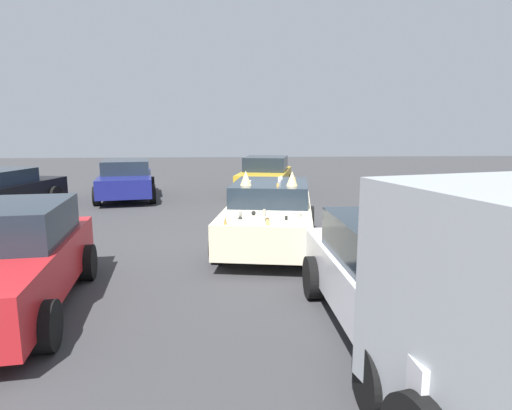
# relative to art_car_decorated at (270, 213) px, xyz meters

# --- Properties ---
(ground_plane) EXTENTS (60.00, 60.00, 0.00)m
(ground_plane) POSITION_rel_art_car_decorated_xyz_m (-0.07, 0.01, -0.71)
(ground_plane) COLOR #38383A
(art_car_decorated) EXTENTS (4.76, 2.60, 1.68)m
(art_car_decorated) POSITION_rel_art_car_decorated_xyz_m (0.00, 0.00, 0.00)
(art_car_decorated) COLOR beige
(art_car_decorated) RESTS_ON ground
(parked_sedan_row_back_far) EXTENTS (4.55, 2.66, 1.47)m
(parked_sedan_row_back_far) POSITION_rel_art_car_decorated_xyz_m (7.50, -0.61, 0.02)
(parked_sedan_row_back_far) COLOR gold
(parked_sedan_row_back_far) RESTS_ON ground
(parked_sedan_row_back_center) EXTENTS (4.35, 2.01, 1.43)m
(parked_sedan_row_back_center) POSITION_rel_art_car_decorated_xyz_m (-4.42, -1.23, -0.01)
(parked_sedan_row_back_center) COLOR white
(parked_sedan_row_back_center) RESTS_ON ground
(parked_sedan_far_left) EXTENTS (4.12, 2.32, 1.50)m
(parked_sedan_far_left) POSITION_rel_art_car_decorated_xyz_m (-3.32, 4.08, 0.03)
(parked_sedan_far_left) COLOR red
(parked_sedan_far_left) RESTS_ON ground
(parked_sedan_far_right) EXTENTS (4.48, 2.59, 1.40)m
(parked_sedan_far_right) POSITION_rel_art_car_decorated_xyz_m (6.76, 4.63, 0.01)
(parked_sedan_far_right) COLOR navy
(parked_sedan_far_right) RESTS_ON ground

